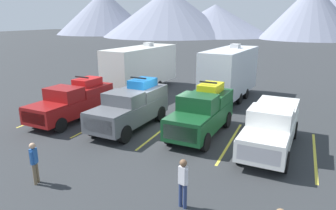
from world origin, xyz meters
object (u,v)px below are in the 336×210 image
(pickup_truck_a, at_px, (74,101))
(pickup_truck_c, at_px, (202,111))
(person_b, at_px, (34,160))
(person_a, at_px, (183,180))
(camper_trailer_a, at_px, (141,66))
(camper_trailer_b, at_px, (230,71))
(pickup_truck_b, at_px, (132,106))
(pickup_truck_d, at_px, (271,126))

(pickup_truck_a, xyz_separation_m, pickup_truck_c, (7.78, 0.65, 0.10))
(pickup_truck_c, relative_size, person_b, 3.33)
(pickup_truck_c, xyz_separation_m, person_a, (1.38, -6.48, -0.25))
(pickup_truck_c, relative_size, person_a, 3.17)
(camper_trailer_a, xyz_separation_m, person_b, (3.56, -14.84, -1.13))
(pickup_truck_c, height_order, camper_trailer_b, camper_trailer_b)
(pickup_truck_a, relative_size, pickup_truck_c, 1.06)
(camper_trailer_b, bearing_deg, pickup_truck_a, -132.41)
(camper_trailer_a, distance_m, person_b, 15.31)
(pickup_truck_b, xyz_separation_m, pickup_truck_c, (3.89, 0.55, -0.00))
(pickup_truck_d, bearing_deg, person_a, -109.32)
(pickup_truck_a, distance_m, camper_trailer_b, 11.17)
(pickup_truck_c, height_order, person_a, pickup_truck_c)
(person_b, bearing_deg, person_a, 7.92)
(pickup_truck_a, bearing_deg, camper_trailer_a, 88.98)
(pickup_truck_c, xyz_separation_m, camper_trailer_a, (-7.64, 7.60, 0.83))
(pickup_truck_c, bearing_deg, camper_trailer_b, 92.11)
(pickup_truck_a, xyz_separation_m, camper_trailer_a, (0.15, 8.26, 0.93))
(pickup_truck_b, bearing_deg, person_a, -48.36)
(camper_trailer_a, distance_m, camper_trailer_b, 7.36)
(person_a, bearing_deg, person_b, -172.08)
(pickup_truck_a, bearing_deg, camper_trailer_b, 47.59)
(pickup_truck_c, distance_m, person_b, 8.31)
(pickup_truck_c, relative_size, camper_trailer_b, 0.66)
(person_a, bearing_deg, camper_trailer_b, 96.75)
(person_a, bearing_deg, pickup_truck_d, 70.68)
(person_a, bearing_deg, camper_trailer_a, 122.63)
(pickup_truck_b, bearing_deg, pickup_truck_d, 0.19)
(camper_trailer_b, bearing_deg, camper_trailer_a, 179.66)
(pickup_truck_b, bearing_deg, person_b, -91.60)
(pickup_truck_b, xyz_separation_m, camper_trailer_b, (3.61, 8.11, 0.89))
(pickup_truck_c, height_order, camper_trailer_a, camper_trailer_a)
(pickup_truck_c, height_order, person_b, pickup_truck_c)
(pickup_truck_a, xyz_separation_m, person_a, (9.17, -5.83, -0.15))
(camper_trailer_a, relative_size, person_b, 5.62)
(camper_trailer_b, distance_m, person_b, 15.33)
(pickup_truck_d, bearing_deg, camper_trailer_a, 143.80)
(person_a, height_order, person_b, person_a)
(pickup_truck_b, relative_size, camper_trailer_b, 0.68)
(camper_trailer_a, bearing_deg, person_a, -57.37)
(pickup_truck_c, height_order, pickup_truck_d, pickup_truck_c)
(pickup_truck_d, bearing_deg, camper_trailer_b, 114.88)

